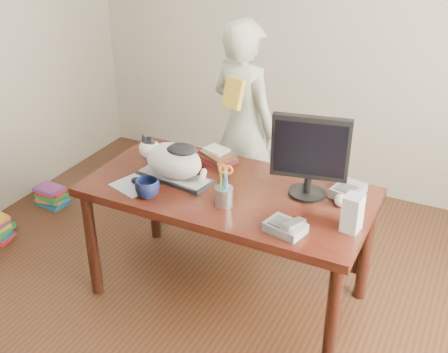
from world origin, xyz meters
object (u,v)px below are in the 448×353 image
Objects in this scene: cat at (171,159)px; book_pile_b at (51,196)px; person at (244,127)px; keyboard at (175,177)px; coffee_mug at (147,188)px; desk at (234,205)px; calculator at (348,190)px; pen_cup at (224,194)px; speaker at (352,213)px; baseball at (341,200)px; monitor at (310,153)px; book_stack at (217,156)px; mouse at (139,181)px; phone at (286,227)px.

cat is 1.65m from book_pile_b.
cat is 0.88m from person.
keyboard is 3.53× the size of coffee_mug.
calculator is at bearing 13.74° from desk.
pen_cup is 1.29× the size of speaker.
desk is 0.79m from speaker.
coffee_mug is 1.11m from person.
cat is 0.43m from pen_cup.
baseball is at bearing 15.30° from cat.
keyboard is 0.80m from monitor.
keyboard is at bearing -87.96° from book_stack.
pen_cup is at bearing -152.33° from monitor.
calculator is (0.56, 0.40, -0.04)m from pen_cup.
calculator is at bearing 89.11° from baseball.
pen_cup is 0.96× the size of book_stack.
person is (0.07, 1.11, -0.05)m from coffee_mug.
person reaches higher than desk.
desk is 7.48× the size of calculator.
pen_cup reaches higher than book_stack.
cat is 0.97m from baseball.
mouse reaches higher than book_pile_b.
coffee_mug is at bearing -158.80° from baseball.
cat is at bearing -179.66° from monitor.
mouse is at bearing -127.46° from keyboard.
coffee_mug reaches higher than phone.
coffee_mug is at bearing -164.24° from monitor.
monitor is 2.43× the size of speaker.
speaker reaches higher than book_stack.
keyboard is 0.12m from cat.
person is (-0.35, 1.00, -0.07)m from pen_cup.
person is at bearing 97.46° from mouse.
desk is at bearing 156.00° from phone.
monitor is 3.51× the size of coffee_mug.
speaker is at bearing -47.31° from monitor.
keyboard is 0.24m from coffee_mug.
pen_cup reaches higher than desk.
keyboard is at bearing -176.22° from speaker.
calculator is at bearing 17.86° from monitor.
desk is 3.60× the size of cat.
book_pile_b is at bearing 171.52° from keyboard.
pen_cup is at bearing -179.62° from phone.
phone is at bearing -15.78° from book_pile_b.
desk is 22.82× the size of baseball.
baseball is at bearing 10.51° from book_stack.
monitor reaches higher than cat.
phone reaches higher than desk.
cat reaches higher than book_pile_b.
monitor is 0.30m from baseball.
desk is 0.57m from mouse.
book_pile_b is (-2.34, 0.12, -0.71)m from calculator.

